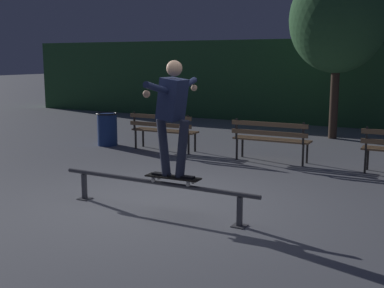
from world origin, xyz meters
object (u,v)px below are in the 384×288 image
(skateboarder, at_px, (173,109))
(grind_rail, at_px, (155,187))
(skateboard, at_px, (173,178))
(trash_can, at_px, (107,129))
(park_bench_leftmost, at_px, (163,128))
(park_bench_left_center, at_px, (271,136))
(tree_behind_benches, at_px, (338,20))

(skateboarder, bearing_deg, grind_rail, -179.97)
(skateboard, height_order, trash_can, trash_can)
(skateboarder, relative_size, park_bench_leftmost, 0.97)
(grind_rail, height_order, park_bench_left_center, park_bench_left_center)
(park_bench_left_center, xyz_separation_m, tree_behind_benches, (0.41, 3.69, 2.54))
(park_bench_leftmost, xyz_separation_m, park_bench_left_center, (2.59, 0.00, 0.00))
(skateboarder, bearing_deg, tree_behind_benches, 87.19)
(grind_rail, height_order, skateboarder, skateboarder)
(skateboard, relative_size, park_bench_leftmost, 0.49)
(tree_behind_benches, xyz_separation_m, trash_can, (-4.58, -3.74, -2.67))
(skateboarder, height_order, trash_can, skateboarder)
(skateboarder, xyz_separation_m, park_bench_left_center, (-0.04, 3.92, -0.92))
(park_bench_left_center, height_order, trash_can, park_bench_left_center)
(grind_rail, bearing_deg, skateboarder, 0.03)
(park_bench_leftmost, bearing_deg, grind_rail, -59.23)
(tree_behind_benches, bearing_deg, skateboarder, -92.81)
(grind_rail, distance_m, skateboard, 0.34)
(skateboard, bearing_deg, grind_rail, 180.00)
(skateboarder, distance_m, tree_behind_benches, 7.79)
(park_bench_leftmost, distance_m, tree_behind_benches, 5.39)
(park_bench_left_center, bearing_deg, skateboard, -89.53)
(skateboard, distance_m, tree_behind_benches, 8.04)
(grind_rail, height_order, tree_behind_benches, tree_behind_benches)
(skateboard, xyz_separation_m, park_bench_leftmost, (-2.63, 3.92, 0.01))
(park_bench_left_center, relative_size, trash_can, 2.01)
(trash_can, bearing_deg, park_bench_left_center, 0.62)
(park_bench_left_center, distance_m, tree_behind_benches, 4.50)
(grind_rail, height_order, park_bench_leftmost, park_bench_leftmost)
(skateboarder, relative_size, tree_behind_benches, 0.35)
(skateboarder, distance_m, park_bench_left_center, 4.03)
(grind_rail, relative_size, park_bench_leftmost, 1.94)
(skateboard, bearing_deg, tree_behind_benches, 87.17)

